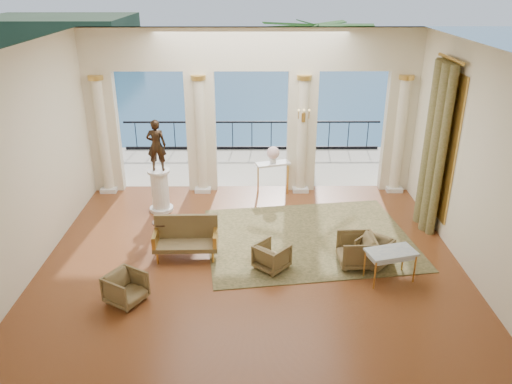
{
  "coord_description": "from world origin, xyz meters",
  "views": [
    {
      "loc": [
        0.05,
        -9.56,
        5.73
      ],
      "look_at": [
        0.11,
        0.6,
        1.29
      ],
      "focal_mm": 35.0,
      "sensor_mm": 36.0,
      "label": 1
    }
  ],
  "objects_px": {
    "armchair_b": "(374,250)",
    "statue": "(156,145)",
    "settee": "(186,237)",
    "pedestal": "(160,191)",
    "armchair_d": "(272,255)",
    "armchair_c": "(356,249)",
    "game_table": "(391,254)",
    "side_table": "(162,226)",
    "console_table": "(273,168)",
    "armchair_a": "(126,287)"
  },
  "relations": [
    {
      "from": "pedestal",
      "to": "armchair_c",
      "type": "bearing_deg",
      "value": -30.63
    },
    {
      "from": "game_table",
      "to": "statue",
      "type": "relative_size",
      "value": 0.81
    },
    {
      "from": "armchair_c",
      "to": "statue",
      "type": "bearing_deg",
      "value": -122.58
    },
    {
      "from": "armchair_a",
      "to": "side_table",
      "type": "height_order",
      "value": "side_table"
    },
    {
      "from": "armchair_d",
      "to": "pedestal",
      "type": "distance_m",
      "value": 4.04
    },
    {
      "from": "armchair_a",
      "to": "armchair_b",
      "type": "distance_m",
      "value": 5.17
    },
    {
      "from": "armchair_a",
      "to": "side_table",
      "type": "distance_m",
      "value": 2.05
    },
    {
      "from": "armchair_a",
      "to": "pedestal",
      "type": "height_order",
      "value": "pedestal"
    },
    {
      "from": "armchair_a",
      "to": "armchair_b",
      "type": "relative_size",
      "value": 1.0
    },
    {
      "from": "armchair_d",
      "to": "armchair_c",
      "type": "bearing_deg",
      "value": -133.44
    },
    {
      "from": "game_table",
      "to": "side_table",
      "type": "distance_m",
      "value": 4.97
    },
    {
      "from": "armchair_d",
      "to": "pedestal",
      "type": "bearing_deg",
      "value": -3.56
    },
    {
      "from": "armchair_b",
      "to": "pedestal",
      "type": "height_order",
      "value": "pedestal"
    },
    {
      "from": "pedestal",
      "to": "console_table",
      "type": "height_order",
      "value": "pedestal"
    },
    {
      "from": "armchair_b",
      "to": "console_table",
      "type": "xyz_separation_m",
      "value": [
        -2.03,
        3.87,
        0.41
      ]
    },
    {
      "from": "armchair_a",
      "to": "settee",
      "type": "relative_size",
      "value": 0.47
    },
    {
      "from": "armchair_c",
      "to": "pedestal",
      "type": "relative_size",
      "value": 0.67
    },
    {
      "from": "console_table",
      "to": "armchair_c",
      "type": "bearing_deg",
      "value": -84.53
    },
    {
      "from": "console_table",
      "to": "settee",
      "type": "bearing_deg",
      "value": -137.36
    },
    {
      "from": "armchair_c",
      "to": "armchair_d",
      "type": "bearing_deg",
      "value": -87.4
    },
    {
      "from": "console_table",
      "to": "statue",
      "type": "bearing_deg",
      "value": -176.02
    },
    {
      "from": "armchair_a",
      "to": "statue",
      "type": "distance_m",
      "value": 4.3
    },
    {
      "from": "settee",
      "to": "side_table",
      "type": "xyz_separation_m",
      "value": [
        -0.57,
        0.3,
        0.13
      ]
    },
    {
      "from": "settee",
      "to": "pedestal",
      "type": "height_order",
      "value": "pedestal"
    },
    {
      "from": "statue",
      "to": "console_table",
      "type": "distance_m",
      "value": 3.38
    },
    {
      "from": "game_table",
      "to": "pedestal",
      "type": "height_order",
      "value": "pedestal"
    },
    {
      "from": "pedestal",
      "to": "armchair_d",
      "type": "bearing_deg",
      "value": -45.58
    },
    {
      "from": "side_table",
      "to": "armchair_b",
      "type": "bearing_deg",
      "value": -8.2
    },
    {
      "from": "armchair_d",
      "to": "side_table",
      "type": "height_order",
      "value": "side_table"
    },
    {
      "from": "armchair_c",
      "to": "console_table",
      "type": "distance_m",
      "value": 4.24
    },
    {
      "from": "armchair_d",
      "to": "pedestal",
      "type": "xyz_separation_m",
      "value": [
        -2.82,
        2.88,
        0.23
      ]
    },
    {
      "from": "statue",
      "to": "game_table",
      "type": "bearing_deg",
      "value": 145.95
    },
    {
      "from": "settee",
      "to": "side_table",
      "type": "relative_size",
      "value": 2.04
    },
    {
      "from": "console_table",
      "to": "side_table",
      "type": "height_order",
      "value": "console_table"
    },
    {
      "from": "pedestal",
      "to": "statue",
      "type": "bearing_deg",
      "value": 0.0
    },
    {
      "from": "armchair_d",
      "to": "statue",
      "type": "relative_size",
      "value": 0.48
    },
    {
      "from": "armchair_a",
      "to": "armchair_c",
      "type": "bearing_deg",
      "value": -42.93
    },
    {
      "from": "armchair_b",
      "to": "statue",
      "type": "height_order",
      "value": "statue"
    },
    {
      "from": "pedestal",
      "to": "side_table",
      "type": "distance_m",
      "value": 2.08
    },
    {
      "from": "settee",
      "to": "game_table",
      "type": "distance_m",
      "value": 4.35
    },
    {
      "from": "armchair_b",
      "to": "pedestal",
      "type": "bearing_deg",
      "value": -165.19
    },
    {
      "from": "armchair_a",
      "to": "settee",
      "type": "xyz_separation_m",
      "value": [
        0.94,
        1.7,
        0.12
      ]
    },
    {
      "from": "armchair_b",
      "to": "console_table",
      "type": "relative_size",
      "value": 0.65
    },
    {
      "from": "armchair_b",
      "to": "game_table",
      "type": "bearing_deg",
      "value": -30.86
    },
    {
      "from": "armchair_b",
      "to": "console_table",
      "type": "height_order",
      "value": "console_table"
    },
    {
      "from": "armchair_a",
      "to": "armchair_c",
      "type": "distance_m",
      "value": 4.78
    },
    {
      "from": "statue",
      "to": "armchair_b",
      "type": "bearing_deg",
      "value": 150.17
    },
    {
      "from": "armchair_c",
      "to": "console_table",
      "type": "relative_size",
      "value": 0.75
    },
    {
      "from": "armchair_b",
      "to": "game_table",
      "type": "relative_size",
      "value": 0.61
    },
    {
      "from": "statue",
      "to": "console_table",
      "type": "relative_size",
      "value": 1.32
    }
  ]
}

